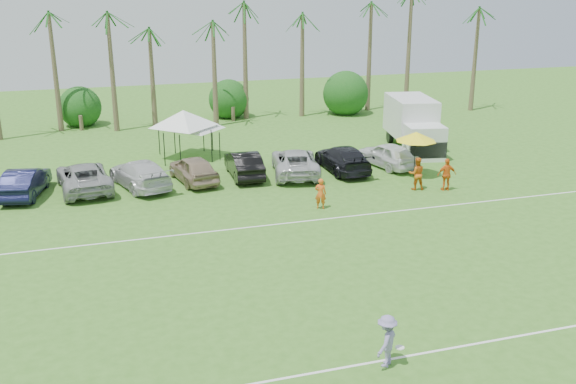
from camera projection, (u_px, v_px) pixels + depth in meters
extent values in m
cube|color=white|center=(299.00, 376.00, 18.64)|extent=(80.00, 0.10, 0.01)
cube|color=white|center=(218.00, 231.00, 29.54)|extent=(80.00, 0.10, 0.01)
cone|color=brown|center=(46.00, 59.00, 47.41)|extent=(0.44, 0.44, 11.00)
cone|color=brown|center=(104.00, 77.00, 48.99)|extent=(0.44, 0.44, 8.00)
cone|color=brown|center=(157.00, 69.00, 49.95)|extent=(0.44, 0.44, 9.00)
cone|color=brown|center=(207.00, 61.00, 50.91)|extent=(0.44, 0.44, 10.00)
cone|color=brown|center=(256.00, 53.00, 51.87)|extent=(0.44, 0.44, 11.00)
cone|color=brown|center=(314.00, 69.00, 53.73)|extent=(0.44, 0.44, 8.00)
cone|color=brown|center=(369.00, 61.00, 54.97)|extent=(0.44, 0.44, 9.00)
cone|color=brown|center=(422.00, 53.00, 56.21)|extent=(0.44, 0.44, 10.00)
cone|color=brown|center=(462.00, 46.00, 57.17)|extent=(0.44, 0.44, 11.00)
cylinder|color=brown|center=(81.00, 119.00, 50.37)|extent=(0.30, 0.30, 1.40)
sphere|color=#134715|center=(80.00, 105.00, 50.03)|extent=(4.00, 4.00, 4.00)
cylinder|color=brown|center=(231.00, 110.00, 53.72)|extent=(0.30, 0.30, 1.40)
sphere|color=#134715|center=(230.00, 97.00, 53.37)|extent=(4.00, 4.00, 4.00)
cylinder|color=brown|center=(342.00, 104.00, 56.51)|extent=(0.30, 0.30, 1.40)
sphere|color=#134715|center=(342.00, 92.00, 56.16)|extent=(4.00, 4.00, 4.00)
imported|color=orange|center=(321.00, 194.00, 32.24)|extent=(0.68, 0.58, 1.58)
imported|color=#D06117|center=(417.00, 174.00, 35.19)|extent=(1.03, 0.89, 1.82)
imported|color=orange|center=(447.00, 175.00, 35.04)|extent=(1.10, 0.57, 1.80)
cube|color=silver|center=(411.00, 116.00, 44.12)|extent=(3.47, 5.20, 2.61)
cube|color=silver|center=(424.00, 142.00, 41.29)|extent=(2.71, 2.30, 2.19)
cube|color=black|center=(428.00, 150.00, 40.65)|extent=(2.41, 0.77, 1.04)
cube|color=#E5590C|center=(429.00, 123.00, 44.40)|extent=(0.34, 1.64, 0.94)
cylinder|color=black|center=(407.00, 151.00, 41.58)|extent=(0.49, 0.98, 0.94)
cylinder|color=black|center=(438.00, 151.00, 41.79)|extent=(0.49, 0.98, 0.94)
cylinder|color=black|center=(390.00, 136.00, 45.72)|extent=(0.49, 0.98, 0.94)
cylinder|color=black|center=(418.00, 135.00, 45.93)|extent=(0.49, 0.98, 0.94)
cylinder|color=black|center=(164.00, 150.00, 39.68)|extent=(0.06, 0.06, 2.11)
cylinder|color=black|center=(212.00, 146.00, 40.51)|extent=(0.06, 0.06, 2.11)
cylinder|color=black|center=(159.00, 139.00, 42.38)|extent=(0.06, 0.06, 2.11)
cylinder|color=black|center=(203.00, 136.00, 43.21)|extent=(0.06, 0.06, 2.11)
pyramid|color=white|center=(183.00, 110.00, 40.79)|extent=(4.56, 4.56, 1.06)
cylinder|color=black|center=(180.00, 149.00, 40.38)|extent=(0.06, 0.06, 1.82)
cylinder|color=black|center=(220.00, 146.00, 41.09)|extent=(0.06, 0.06, 1.82)
cylinder|color=black|center=(175.00, 140.00, 42.68)|extent=(0.06, 0.06, 1.82)
cylinder|color=black|center=(212.00, 137.00, 43.39)|extent=(0.06, 0.06, 1.82)
pyramid|color=silver|center=(196.00, 116.00, 41.32)|extent=(3.94, 3.94, 0.91)
cylinder|color=black|center=(415.00, 156.00, 37.54)|extent=(0.05, 0.05, 2.40)
cone|color=yellow|center=(416.00, 136.00, 37.17)|extent=(2.40, 2.40, 0.55)
imported|color=#877DB1|center=(387.00, 341.00, 18.92)|extent=(1.19, 1.17, 1.64)
cylinder|color=white|center=(400.00, 348.00, 18.98)|extent=(0.27, 0.27, 0.03)
imported|color=#101333|center=(25.00, 182.00, 34.16)|extent=(2.50, 4.90, 1.54)
imported|color=#9E9E9E|center=(84.00, 177.00, 35.09)|extent=(3.19, 5.80, 1.54)
imported|color=silver|center=(140.00, 174.00, 35.66)|extent=(3.60, 5.70, 1.54)
imported|color=#9D856A|center=(193.00, 169.00, 36.57)|extent=(2.61, 4.77, 1.54)
imported|color=black|center=(244.00, 164.00, 37.55)|extent=(1.79, 4.72, 1.54)
imported|color=#BCBCBC|center=(295.00, 162.00, 37.98)|extent=(3.69, 5.96, 1.54)
imported|color=black|center=(343.00, 158.00, 38.76)|extent=(2.16, 5.31, 1.54)
imported|color=white|center=(388.00, 155.00, 39.61)|extent=(2.75, 4.80, 1.54)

